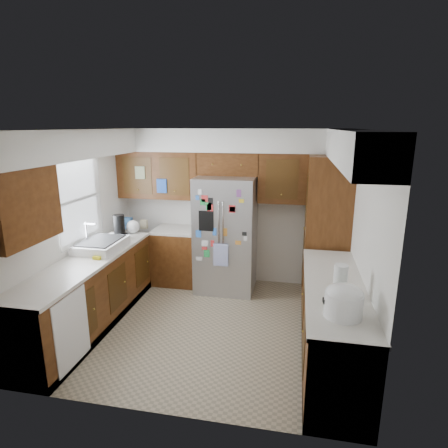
% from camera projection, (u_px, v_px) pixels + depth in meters
% --- Properties ---
extents(floor, '(3.60, 3.60, 0.00)m').
position_uv_depth(floor, '(209.00, 325.00, 4.91)').
color(floor, tan).
rests_on(floor, ground).
extents(room_shell, '(3.64, 3.24, 2.52)m').
position_uv_depth(room_shell, '(206.00, 183.00, 4.81)').
color(room_shell, silver).
rests_on(room_shell, ground).
extents(left_counter_run, '(1.36, 3.20, 0.92)m').
position_uv_depth(left_counter_run, '(111.00, 286.00, 5.08)').
color(left_counter_run, '#40200C').
rests_on(left_counter_run, ground).
extents(right_counter_run, '(0.63, 2.25, 0.92)m').
position_uv_depth(right_counter_run, '(332.00, 327.00, 4.07)').
color(right_counter_run, '#40200C').
rests_on(right_counter_run, ground).
extents(pantry, '(0.60, 0.90, 2.15)m').
position_uv_depth(pantry, '(326.00, 230.00, 5.45)').
color(pantry, '#40200C').
rests_on(pantry, ground).
extents(fridge, '(0.90, 0.79, 1.80)m').
position_uv_depth(fridge, '(226.00, 234.00, 5.82)').
color(fridge, '#9F9FA4').
rests_on(fridge, ground).
extents(bridge_cabinet, '(0.96, 0.34, 0.35)m').
position_uv_depth(bridge_cabinet, '(229.00, 164.00, 5.77)').
color(bridge_cabinet, '#40200C').
rests_on(bridge_cabinet, fridge).
extents(fridge_top_items, '(0.57, 0.30, 0.27)m').
position_uv_depth(fridge_top_items, '(226.00, 144.00, 5.69)').
color(fridge_top_items, '#1B1DA4').
rests_on(fridge_top_items, bridge_cabinet).
extents(sink_assembly, '(0.52, 0.74, 0.37)m').
position_uv_depth(sink_assembly, '(101.00, 245.00, 5.03)').
color(sink_assembly, white).
rests_on(sink_assembly, left_counter_run).
extents(left_counter_clutter, '(0.38, 0.79, 0.38)m').
position_uv_depth(left_counter_clutter, '(126.00, 227.00, 5.67)').
color(left_counter_clutter, black).
rests_on(left_counter_clutter, left_counter_run).
extents(rice_cooker, '(0.34, 0.33, 0.29)m').
position_uv_depth(rice_cooker, '(344.00, 300.00, 3.25)').
color(rice_cooker, white).
rests_on(rice_cooker, right_counter_run).
extents(paper_towel, '(0.13, 0.13, 0.30)m').
position_uv_depth(paper_towel, '(340.00, 279.00, 3.69)').
color(paper_towel, white).
rests_on(paper_towel, right_counter_run).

